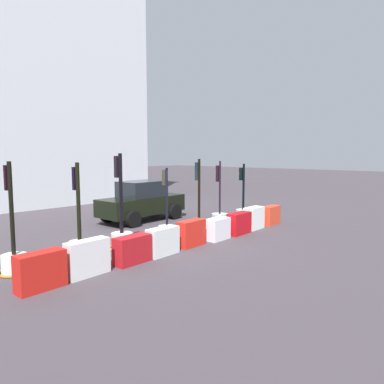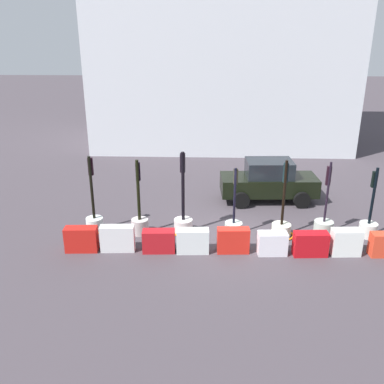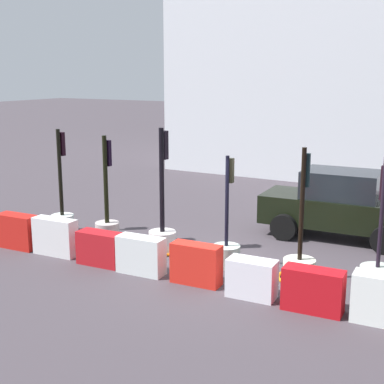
{
  "view_description": "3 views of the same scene",
  "coord_description": "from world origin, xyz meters",
  "px_view_note": "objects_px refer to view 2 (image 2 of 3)",
  "views": [
    {
      "loc": [
        -8.5,
        -9.01,
        3.07
      ],
      "look_at": [
        1.59,
        0.37,
        1.6
      ],
      "focal_mm": 33.27,
      "sensor_mm": 36.0,
      "label": 1
    },
    {
      "loc": [
        -0.87,
        -13.81,
        7.03
      ],
      "look_at": [
        -1.4,
        -0.05,
        1.78
      ],
      "focal_mm": 39.53,
      "sensor_mm": 36.0,
      "label": 2
    },
    {
      "loc": [
        5.31,
        -10.62,
        4.41
      ],
      "look_at": [
        -0.78,
        0.19,
        1.67
      ],
      "focal_mm": 51.13,
      "sensor_mm": 36.0,
      "label": 3
    }
  ],
  "objects_px": {
    "traffic_light_5": "(324,223)",
    "car_black_sedan": "(269,181)",
    "traffic_light_3": "(234,224)",
    "construction_barrier_0": "(81,239)",
    "construction_barrier_1": "(118,238)",
    "traffic_light_0": "(94,218)",
    "construction_barrier_3": "(193,241)",
    "construction_barrier_5": "(272,243)",
    "construction_barrier_7": "(346,242)",
    "traffic_light_1": "(140,219)",
    "construction_barrier_6": "(310,244)",
    "traffic_light_2": "(183,219)",
    "construction_barrier_4": "(233,240)",
    "construction_barrier_2": "(159,241)",
    "traffic_light_6": "(369,224)",
    "traffic_light_4": "(281,225)"
  },
  "relations": [
    {
      "from": "traffic_light_5",
      "to": "car_black_sedan",
      "type": "bearing_deg",
      "value": 116.51
    },
    {
      "from": "traffic_light_6",
      "to": "construction_barrier_4",
      "type": "distance_m",
      "value": 5.17
    },
    {
      "from": "construction_barrier_7",
      "to": "traffic_light_4",
      "type": "bearing_deg",
      "value": 145.71
    },
    {
      "from": "traffic_light_5",
      "to": "construction_barrier_4",
      "type": "relative_size",
      "value": 2.54
    },
    {
      "from": "traffic_light_3",
      "to": "construction_barrier_1",
      "type": "bearing_deg",
      "value": -161.44
    },
    {
      "from": "construction_barrier_2",
      "to": "construction_barrier_3",
      "type": "height_order",
      "value": "construction_barrier_3"
    },
    {
      "from": "construction_barrier_4",
      "to": "construction_barrier_7",
      "type": "xyz_separation_m",
      "value": [
        3.75,
        -0.01,
        0.02
      ]
    },
    {
      "from": "construction_barrier_0",
      "to": "construction_barrier_1",
      "type": "distance_m",
      "value": 1.23
    },
    {
      "from": "construction_barrier_5",
      "to": "construction_barrier_7",
      "type": "bearing_deg",
      "value": 1.48
    },
    {
      "from": "traffic_light_4",
      "to": "construction_barrier_2",
      "type": "height_order",
      "value": "traffic_light_4"
    },
    {
      "from": "traffic_light_5",
      "to": "construction_barrier_3",
      "type": "height_order",
      "value": "traffic_light_5"
    },
    {
      "from": "construction_barrier_0",
      "to": "construction_barrier_3",
      "type": "distance_m",
      "value": 3.78
    },
    {
      "from": "traffic_light_3",
      "to": "construction_barrier_0",
      "type": "xyz_separation_m",
      "value": [
        -5.22,
        -1.4,
        -0.02
      ]
    },
    {
      "from": "construction_barrier_6",
      "to": "car_black_sedan",
      "type": "xyz_separation_m",
      "value": [
        -0.78,
        4.89,
        0.49
      ]
    },
    {
      "from": "construction_barrier_3",
      "to": "traffic_light_0",
      "type": "bearing_deg",
      "value": 157.12
    },
    {
      "from": "construction_barrier_1",
      "to": "traffic_light_0",
      "type": "bearing_deg",
      "value": 127.43
    },
    {
      "from": "traffic_light_0",
      "to": "construction_barrier_1",
      "type": "height_order",
      "value": "traffic_light_0"
    },
    {
      "from": "traffic_light_0",
      "to": "traffic_light_5",
      "type": "bearing_deg",
      "value": 0.05
    },
    {
      "from": "construction_barrier_6",
      "to": "traffic_light_5",
      "type": "bearing_deg",
      "value": 62.63
    },
    {
      "from": "construction_barrier_1",
      "to": "car_black_sedan",
      "type": "distance_m",
      "value": 7.48
    },
    {
      "from": "traffic_light_5",
      "to": "construction_barrier_2",
      "type": "bearing_deg",
      "value": -165.06
    },
    {
      "from": "construction_barrier_4",
      "to": "traffic_light_0",
      "type": "bearing_deg",
      "value": 163.56
    },
    {
      "from": "traffic_light_0",
      "to": "traffic_light_5",
      "type": "distance_m",
      "value": 8.52
    },
    {
      "from": "construction_barrier_0",
      "to": "traffic_light_1",
      "type": "bearing_deg",
      "value": 38.44
    },
    {
      "from": "traffic_light_1",
      "to": "construction_barrier_2",
      "type": "bearing_deg",
      "value": -57.88
    },
    {
      "from": "traffic_light_0",
      "to": "construction_barrier_3",
      "type": "distance_m",
      "value": 4.07
    },
    {
      "from": "traffic_light_6",
      "to": "traffic_light_4",
      "type": "bearing_deg",
      "value": -178.5
    },
    {
      "from": "traffic_light_4",
      "to": "traffic_light_6",
      "type": "height_order",
      "value": "traffic_light_4"
    },
    {
      "from": "traffic_light_1",
      "to": "construction_barrier_0",
      "type": "relative_size",
      "value": 2.55
    },
    {
      "from": "traffic_light_6",
      "to": "construction_barrier_0",
      "type": "bearing_deg",
      "value": -171.59
    },
    {
      "from": "construction_barrier_0",
      "to": "construction_barrier_7",
      "type": "distance_m",
      "value": 8.89
    },
    {
      "from": "traffic_light_0",
      "to": "construction_barrier_7",
      "type": "height_order",
      "value": "traffic_light_0"
    },
    {
      "from": "traffic_light_4",
      "to": "construction_barrier_5",
      "type": "xyz_separation_m",
      "value": [
        -0.52,
        -1.38,
        -0.02
      ]
    },
    {
      "from": "traffic_light_1",
      "to": "construction_barrier_4",
      "type": "bearing_deg",
      "value": -21.05
    },
    {
      "from": "traffic_light_2",
      "to": "construction_barrier_1",
      "type": "relative_size",
      "value": 2.66
    },
    {
      "from": "construction_barrier_6",
      "to": "construction_barrier_4",
      "type": "bearing_deg",
      "value": 177.44
    },
    {
      "from": "traffic_light_1",
      "to": "construction_barrier_2",
      "type": "height_order",
      "value": "traffic_light_1"
    },
    {
      "from": "traffic_light_3",
      "to": "construction_barrier_5",
      "type": "height_order",
      "value": "traffic_light_3"
    },
    {
      "from": "traffic_light_1",
      "to": "traffic_light_5",
      "type": "xyz_separation_m",
      "value": [
        6.77,
        0.22,
        -0.11
      ]
    },
    {
      "from": "car_black_sedan",
      "to": "traffic_light_4",
      "type": "bearing_deg",
      "value": -89.19
    },
    {
      "from": "traffic_light_3",
      "to": "construction_barrier_4",
      "type": "height_order",
      "value": "traffic_light_3"
    },
    {
      "from": "construction_barrier_0",
      "to": "construction_barrier_2",
      "type": "distance_m",
      "value": 2.63
    },
    {
      "from": "traffic_light_3",
      "to": "construction_barrier_4",
      "type": "distance_m",
      "value": 1.29
    },
    {
      "from": "traffic_light_2",
      "to": "construction_barrier_0",
      "type": "height_order",
      "value": "traffic_light_2"
    },
    {
      "from": "traffic_light_0",
      "to": "construction_barrier_2",
      "type": "height_order",
      "value": "traffic_light_0"
    },
    {
      "from": "traffic_light_3",
      "to": "car_black_sedan",
      "type": "distance_m",
      "value": 3.91
    },
    {
      "from": "construction_barrier_1",
      "to": "traffic_light_3",
      "type": "bearing_deg",
      "value": 18.56
    },
    {
      "from": "construction_barrier_1",
      "to": "construction_barrier_5",
      "type": "distance_m",
      "value": 5.22
    },
    {
      "from": "construction_barrier_3",
      "to": "construction_barrier_7",
      "type": "distance_m",
      "value": 5.12
    },
    {
      "from": "construction_barrier_1",
      "to": "construction_barrier_3",
      "type": "relative_size",
      "value": 1.05
    }
  ]
}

